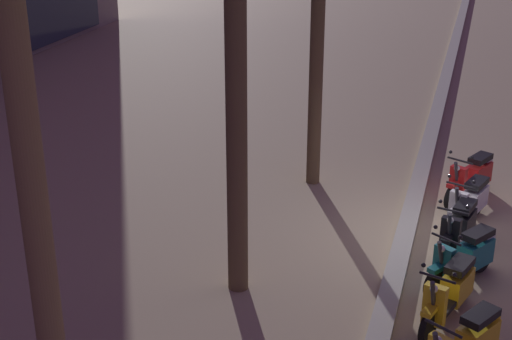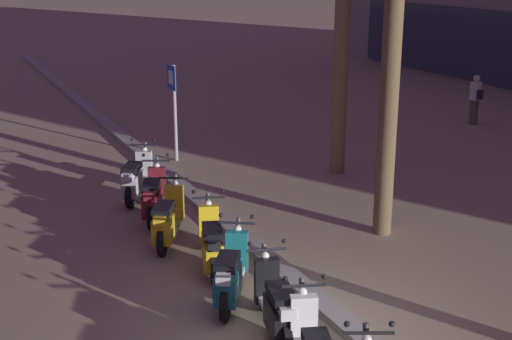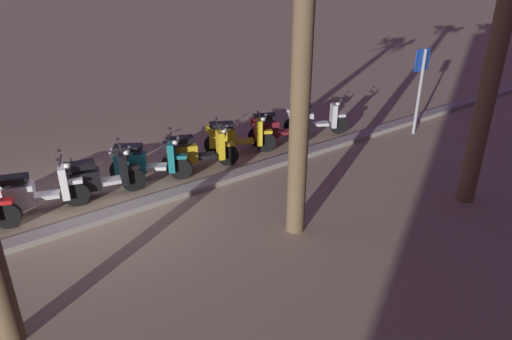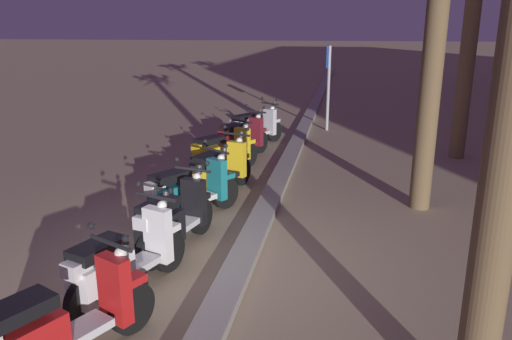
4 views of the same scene
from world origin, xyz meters
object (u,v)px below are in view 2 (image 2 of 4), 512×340
(scooter_black_gap_after_mid, at_px, (276,306))
(pedestrian_strolling_near_curb, at_px, (475,99))
(scooter_yellow_second_in_line, at_px, (211,243))
(crossing_sign, at_px, (174,102))
(scooter_yellow_last_in_row, at_px, (168,220))
(scooter_teal_lead_nearest, at_px, (231,274))
(scooter_silver_mid_centre, at_px, (137,179))
(scooter_maroon_mid_front, at_px, (154,197))

(scooter_black_gap_after_mid, relative_size, pedestrian_strolling_near_curb, 1.14)
(scooter_yellow_second_in_line, distance_m, crossing_sign, 6.61)
(scooter_yellow_second_in_line, bearing_deg, scooter_black_gap_after_mid, -0.45)
(scooter_black_gap_after_mid, xyz_separation_m, pedestrian_strolling_near_curb, (-8.53, 11.15, 0.34))
(scooter_yellow_last_in_row, bearing_deg, scooter_black_gap_after_mid, 4.27)
(scooter_teal_lead_nearest, height_order, crossing_sign, crossing_sign)
(scooter_yellow_last_in_row, relative_size, scooter_teal_lead_nearest, 1.04)
(scooter_teal_lead_nearest, relative_size, scooter_black_gap_after_mid, 0.93)
(crossing_sign, bearing_deg, scooter_teal_lead_nearest, -13.22)
(scooter_yellow_last_in_row, bearing_deg, scooter_teal_lead_nearest, 2.52)
(scooter_yellow_last_in_row, height_order, pedestrian_strolling_near_curb, pedestrian_strolling_near_curb)
(scooter_silver_mid_centre, distance_m, scooter_maroon_mid_front, 1.29)
(scooter_maroon_mid_front, xyz_separation_m, scooter_black_gap_after_mid, (4.91, 0.14, -0.01))
(scooter_teal_lead_nearest, height_order, scooter_black_gap_after_mid, same)
(scooter_silver_mid_centre, bearing_deg, scooter_yellow_second_in_line, 1.77)
(scooter_maroon_mid_front, height_order, scooter_yellow_last_in_row, scooter_maroon_mid_front)
(scooter_silver_mid_centre, xyz_separation_m, scooter_teal_lead_nearest, (5.07, -0.06, 0.00))
(scooter_yellow_second_in_line, bearing_deg, scooter_teal_lead_nearest, -8.55)
(scooter_silver_mid_centre, xyz_separation_m, scooter_maroon_mid_front, (1.28, -0.03, 0.00))
(scooter_yellow_second_in_line, bearing_deg, scooter_maroon_mid_front, -176.58)
(crossing_sign, relative_size, pedestrian_strolling_near_curb, 1.60)
(scooter_yellow_second_in_line, xyz_separation_m, scooter_teal_lead_nearest, (1.20, -0.18, 0.00))
(scooter_yellow_second_in_line, bearing_deg, scooter_silver_mid_centre, -178.23)
(scooter_yellow_second_in_line, distance_m, pedestrian_strolling_near_curb, 12.75)
(scooter_maroon_mid_front, height_order, pedestrian_strolling_near_curb, pedestrian_strolling_near_curb)
(scooter_yellow_last_in_row, bearing_deg, crossing_sign, 159.39)
(scooter_black_gap_after_mid, distance_m, pedestrian_strolling_near_curb, 14.04)
(scooter_maroon_mid_front, xyz_separation_m, scooter_teal_lead_nearest, (3.78, -0.03, -0.00))
(crossing_sign, height_order, pedestrian_strolling_near_curb, crossing_sign)
(scooter_maroon_mid_front, distance_m, scooter_teal_lead_nearest, 3.78)
(scooter_yellow_last_in_row, bearing_deg, scooter_silver_mid_centre, 176.12)
(scooter_yellow_second_in_line, bearing_deg, scooter_yellow_last_in_row, -167.64)
(crossing_sign, distance_m, pedestrian_strolling_near_curb, 9.57)
(scooter_yellow_second_in_line, distance_m, scooter_teal_lead_nearest, 1.21)
(scooter_silver_mid_centre, height_order, pedestrian_strolling_near_curb, pedestrian_strolling_near_curb)
(scooter_teal_lead_nearest, bearing_deg, scooter_maroon_mid_front, 179.61)
(scooter_yellow_second_in_line, height_order, pedestrian_strolling_near_curb, pedestrian_strolling_near_curb)
(scooter_silver_mid_centre, relative_size, scooter_black_gap_after_mid, 0.96)
(scooter_yellow_last_in_row, bearing_deg, pedestrian_strolling_near_curb, 113.08)
(scooter_teal_lead_nearest, bearing_deg, scooter_yellow_last_in_row, -177.48)
(scooter_silver_mid_centre, distance_m, scooter_black_gap_after_mid, 6.20)
(scooter_maroon_mid_front, xyz_separation_m, scooter_yellow_last_in_row, (1.25, -0.14, -0.01))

